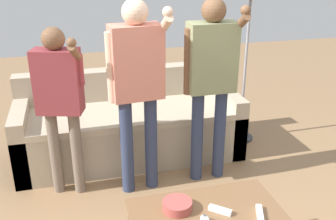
{
  "coord_description": "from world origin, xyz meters",
  "views": [
    {
      "loc": [
        -0.7,
        -1.97,
        1.95
      ],
      "look_at": [
        -0.08,
        0.43,
        0.93
      ],
      "focal_mm": 41.64,
      "sensor_mm": 36.0,
      "label": 1
    }
  ],
  "objects_px": {
    "player_center": "(137,77)",
    "game_remote_wand_far": "(220,210)",
    "couch": "(130,126)",
    "player_left": "(59,94)",
    "snack_bowl": "(177,206)",
    "game_remote_wand_near": "(260,214)",
    "player_right": "(211,71)",
    "game_remote_nunchuk": "(205,220)"
  },
  "relations": [
    {
      "from": "couch",
      "to": "game_remote_nunchuk",
      "type": "bearing_deg",
      "value": -85.03
    },
    {
      "from": "couch",
      "to": "player_left",
      "type": "xyz_separation_m",
      "value": [
        -0.63,
        -0.55,
        0.59
      ]
    },
    {
      "from": "player_center",
      "to": "game_remote_wand_near",
      "type": "bearing_deg",
      "value": -65.97
    },
    {
      "from": "couch",
      "to": "game_remote_wand_near",
      "type": "bearing_deg",
      "value": -74.65
    },
    {
      "from": "couch",
      "to": "player_center",
      "type": "bearing_deg",
      "value": -91.77
    },
    {
      "from": "game_remote_nunchuk",
      "to": "player_center",
      "type": "xyz_separation_m",
      "value": [
        -0.18,
        1.15,
        0.54
      ]
    },
    {
      "from": "player_center",
      "to": "game_remote_nunchuk",
      "type": "bearing_deg",
      "value": -81.23
    },
    {
      "from": "couch",
      "to": "game_remote_wand_near",
      "type": "relative_size",
      "value": 13.06
    },
    {
      "from": "couch",
      "to": "game_remote_wand_near",
      "type": "height_order",
      "value": "couch"
    },
    {
      "from": "snack_bowl",
      "to": "player_right",
      "type": "distance_m",
      "value": 1.28
    },
    {
      "from": "player_right",
      "to": "game_remote_wand_far",
      "type": "distance_m",
      "value": 1.27
    },
    {
      "from": "snack_bowl",
      "to": "player_right",
      "type": "relative_size",
      "value": 0.11
    },
    {
      "from": "player_right",
      "to": "player_center",
      "type": "bearing_deg",
      "value": -177.33
    },
    {
      "from": "snack_bowl",
      "to": "player_left",
      "type": "height_order",
      "value": "player_left"
    },
    {
      "from": "player_left",
      "to": "game_remote_wand_near",
      "type": "xyz_separation_m",
      "value": [
        1.13,
        -1.28,
        -0.42
      ]
    },
    {
      "from": "couch",
      "to": "snack_bowl",
      "type": "xyz_separation_m",
      "value": [
        0.04,
        -1.64,
        0.18
      ]
    },
    {
      "from": "game_remote_nunchuk",
      "to": "player_left",
      "type": "height_order",
      "value": "player_left"
    },
    {
      "from": "player_left",
      "to": "player_right",
      "type": "distance_m",
      "value": 1.25
    },
    {
      "from": "player_center",
      "to": "player_left",
      "type": "bearing_deg",
      "value": 169.72
    },
    {
      "from": "couch",
      "to": "player_left",
      "type": "distance_m",
      "value": 1.02
    },
    {
      "from": "couch",
      "to": "game_remote_nunchuk",
      "type": "relative_size",
      "value": 24.72
    },
    {
      "from": "snack_bowl",
      "to": "player_right",
      "type": "xyz_separation_m",
      "value": [
        0.58,
        1.01,
        0.53
      ]
    },
    {
      "from": "player_center",
      "to": "game_remote_wand_near",
      "type": "xyz_separation_m",
      "value": [
        0.52,
        -1.17,
        -0.55
      ]
    },
    {
      "from": "couch",
      "to": "game_remote_nunchuk",
      "type": "height_order",
      "value": "couch"
    },
    {
      "from": "snack_bowl",
      "to": "game_remote_wand_far",
      "type": "distance_m",
      "value": 0.26
    },
    {
      "from": "couch",
      "to": "player_left",
      "type": "height_order",
      "value": "player_left"
    },
    {
      "from": "player_left",
      "to": "game_remote_wand_near",
      "type": "height_order",
      "value": "player_left"
    },
    {
      "from": "snack_bowl",
      "to": "game_remote_nunchuk",
      "type": "xyz_separation_m",
      "value": [
        0.12,
        -0.17,
        -0.01
      ]
    },
    {
      "from": "snack_bowl",
      "to": "game_remote_nunchuk",
      "type": "relative_size",
      "value": 2.1
    },
    {
      "from": "player_left",
      "to": "game_remote_wand_near",
      "type": "distance_m",
      "value": 1.76
    },
    {
      "from": "game_remote_nunchuk",
      "to": "game_remote_wand_far",
      "type": "xyz_separation_m",
      "value": [
        0.13,
        0.08,
        -0.01
      ]
    },
    {
      "from": "couch",
      "to": "player_left",
      "type": "bearing_deg",
      "value": -138.9
    },
    {
      "from": "game_remote_wand_near",
      "to": "player_left",
      "type": "bearing_deg",
      "value": 131.39
    },
    {
      "from": "player_right",
      "to": "snack_bowl",
      "type": "bearing_deg",
      "value": -119.67
    },
    {
      "from": "snack_bowl",
      "to": "player_center",
      "type": "distance_m",
      "value": 1.12
    },
    {
      "from": "snack_bowl",
      "to": "player_center",
      "type": "relative_size",
      "value": 0.11
    },
    {
      "from": "player_center",
      "to": "game_remote_wand_far",
      "type": "xyz_separation_m",
      "value": [
        0.3,
        -1.07,
        -0.55
      ]
    },
    {
      "from": "player_right",
      "to": "game_remote_nunchuk",
      "type": "bearing_deg",
      "value": -111.06
    },
    {
      "from": "couch",
      "to": "snack_bowl",
      "type": "height_order",
      "value": "couch"
    },
    {
      "from": "player_center",
      "to": "game_remote_wand_near",
      "type": "distance_m",
      "value": 1.39
    },
    {
      "from": "player_right",
      "to": "player_left",
      "type": "bearing_deg",
      "value": 176.28
    },
    {
      "from": "snack_bowl",
      "to": "game_remote_wand_far",
      "type": "bearing_deg",
      "value": -20.06
    }
  ]
}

